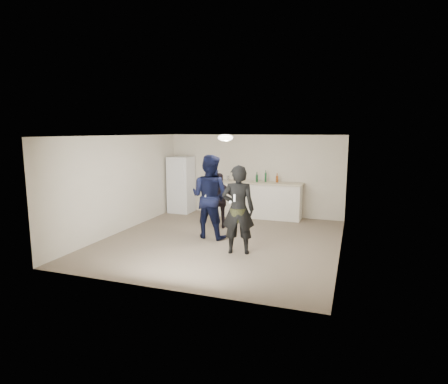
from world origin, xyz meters
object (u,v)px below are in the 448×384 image
(shaker, at_px, (228,178))
(man, at_px, (210,196))
(spectator, at_px, (220,201))
(counter, at_px, (258,200))
(fridge, at_px, (181,185))
(woman, at_px, (238,210))

(shaker, bearing_deg, man, -81.89)
(man, bearing_deg, spectator, -77.29)
(counter, relative_size, shaker, 15.29)
(counter, distance_m, man, 2.61)
(counter, distance_m, shaker, 1.14)
(counter, xyz_separation_m, spectator, (-0.66, -1.57, 0.23))
(counter, relative_size, fridge, 1.44)
(fridge, height_order, spectator, fridge)
(fridge, bearing_deg, woman, -48.61)
(counter, height_order, fridge, fridge)
(shaker, height_order, man, man)
(man, distance_m, spectator, 0.97)
(counter, xyz_separation_m, shaker, (-0.93, -0.08, 0.65))
(fridge, bearing_deg, counter, 1.58)
(shaker, relative_size, woman, 0.09)
(counter, bearing_deg, spectator, -112.76)
(counter, xyz_separation_m, man, (-0.58, -2.50, 0.50))
(counter, height_order, woman, woman)
(man, xyz_separation_m, spectator, (-0.07, 0.93, -0.27))
(counter, distance_m, woman, 3.50)
(man, bearing_deg, woman, 145.32)
(shaker, bearing_deg, fridge, 179.52)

